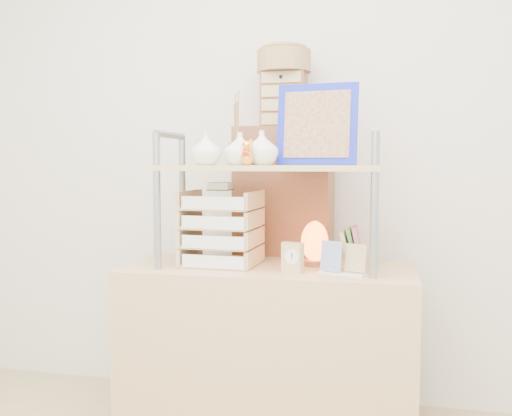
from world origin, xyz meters
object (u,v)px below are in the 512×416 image
at_px(desk, 268,354).
at_px(salt_lamp, 315,243).
at_px(letter_tray, 221,232).
at_px(cabinet, 284,268).

distance_m(desk, salt_lamp, 0.51).
bearing_deg(desk, salt_lamp, 22.00).
height_order(desk, letter_tray, letter_tray).
relative_size(desk, cabinet, 0.89).
bearing_deg(cabinet, salt_lamp, -55.90).
xyz_separation_m(desk, letter_tray, (-0.20, -0.01, 0.51)).
bearing_deg(salt_lamp, letter_tray, -168.36).
relative_size(letter_tray, salt_lamp, 1.86).
distance_m(letter_tray, salt_lamp, 0.40).
distance_m(cabinet, letter_tray, 0.48).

